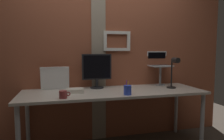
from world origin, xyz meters
The scene contains 10 objects.
brick_wall_back centered at (0.00, 0.48, 1.18)m, with size 3.72×0.16×2.35m.
desk centered at (0.07, 0.07, 0.69)m, with size 2.24×0.71×0.75m.
monitor centered at (-0.10, 0.30, 1.01)m, with size 0.39×0.18×0.45m.
laptop_stand centered at (0.83, 0.31, 0.94)m, with size 0.28×0.22×0.28m.
laptop centered at (0.83, 0.37, 1.08)m, with size 0.31×0.26×0.21m.
whiteboard_panel centered at (-0.63, 0.33, 0.90)m, with size 0.35×0.02×0.30m, color white.
desk_lamp centered at (0.87, 0.02, 1.01)m, with size 0.12×0.20×0.41m.
pen_cup centered at (0.17, -0.19, 0.81)m, with size 0.09×0.09×0.17m.
coffee_mug centered at (-0.54, -0.19, 0.79)m, with size 0.12×0.08×0.08m.
paper_clutter_stack centered at (-0.40, 0.07, 0.78)m, with size 0.20×0.14×0.05m, color silver.
Camera 1 is at (-0.56, -2.34, 1.25)m, focal length 32.63 mm.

